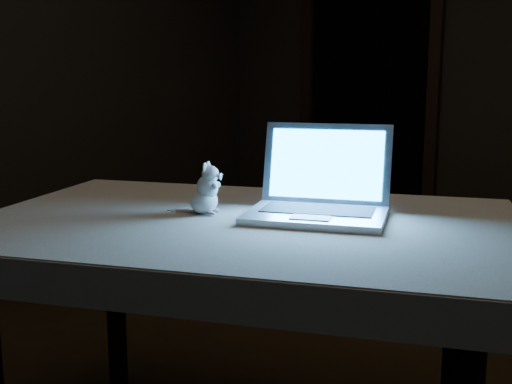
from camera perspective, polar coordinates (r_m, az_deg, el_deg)
The scene contains 5 objects.
doorway at distance 4.63m, azimuth 9.92°, elevation 8.54°, with size 1.06×0.36×2.13m, color black, non-canonical shape.
table at distance 2.01m, azimuth -1.09°, elevation -13.59°, with size 1.46×0.94×0.78m, color black, non-canonical shape.
tablecloth at distance 1.95m, azimuth -0.63°, elevation -3.48°, with size 1.57×1.04×0.10m, color beige, non-canonical shape.
laptop at distance 1.86m, azimuth 5.40°, elevation 1.68°, with size 0.40×0.35×0.27m, color silver, non-canonical shape.
plush_mouse at distance 1.94m, azimuth -4.67°, elevation 0.34°, with size 0.12×0.12×0.16m, color silver, non-canonical shape.
Camera 1 is at (1.00, -1.63, 1.21)m, focal length 45.00 mm.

